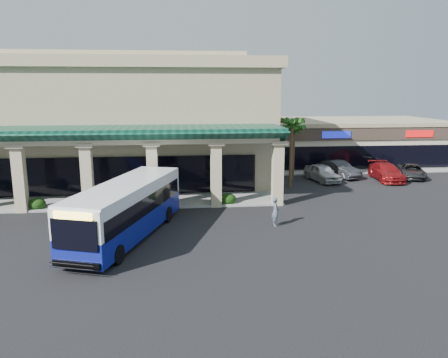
{
  "coord_description": "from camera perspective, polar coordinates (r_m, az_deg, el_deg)",
  "views": [
    {
      "loc": [
        -1.18,
        -25.36,
        8.35
      ],
      "look_at": [
        1.98,
        4.35,
        2.2
      ],
      "focal_mm": 35.0,
      "sensor_mm": 36.0,
      "label": 1
    }
  ],
  "objects": [
    {
      "name": "palm_0",
      "position": [
        37.96,
        8.77,
        3.85
      ],
      "size": [
        2.4,
        2.4,
        6.6
      ],
      "primitive_type": null,
      "color": "#1F4C14",
      "rests_on": "ground"
    },
    {
      "name": "car_gray",
      "position": [
        45.55,
        23.3,
        0.96
      ],
      "size": [
        3.72,
        5.22,
        1.32
      ],
      "primitive_type": "imported",
      "rotation": [
        0.0,
        0.0,
        -0.36
      ],
      "color": "#282A2C",
      "rests_on": "ground"
    },
    {
      "name": "car_silver",
      "position": [
        41.34,
        12.72,
        0.8
      ],
      "size": [
        2.64,
        4.85,
        1.57
      ],
      "primitive_type": "imported",
      "rotation": [
        0.0,
        0.0,
        0.18
      ],
      "color": "#B3B2B4",
      "rests_on": "ground"
    },
    {
      "name": "car_white",
      "position": [
        43.64,
        14.72,
        1.27
      ],
      "size": [
        3.27,
        5.08,
        1.58
      ],
      "primitive_type": "imported",
      "rotation": [
        0.0,
        0.0,
        0.36
      ],
      "color": "#2B2D30",
      "rests_on": "ground"
    },
    {
      "name": "main_building",
      "position": [
        42.0,
        -15.55,
        7.56
      ],
      "size": [
        30.8,
        14.8,
        11.35
      ],
      "primitive_type": null,
      "color": "tan",
      "rests_on": "ground"
    },
    {
      "name": "broadleaf_tree",
      "position": [
        45.59,
        4.97,
        4.1
      ],
      "size": [
        2.6,
        2.6,
        4.81
      ],
      "primitive_type": null,
      "color": "black",
      "rests_on": "ground"
    },
    {
      "name": "car_red",
      "position": [
        43.45,
        20.43,
        0.86
      ],
      "size": [
        2.77,
        5.59,
        1.56
      ],
      "primitive_type": "imported",
      "rotation": [
        0.0,
        0.0,
        -0.11
      ],
      "color": "maroon",
      "rests_on": "ground"
    },
    {
      "name": "ground",
      "position": [
        26.73,
        -3.27,
        -6.6
      ],
      "size": [
        110.0,
        110.0,
        0.0
      ],
      "primitive_type": "plane",
      "color": "black"
    },
    {
      "name": "palm_1",
      "position": [
        41.15,
        9.04,
        3.87
      ],
      "size": [
        2.4,
        2.4,
        5.8
      ],
      "primitive_type": null,
      "color": "#1F4C14",
      "rests_on": "ground"
    },
    {
      "name": "pedestrian",
      "position": [
        27.31,
        6.71,
        -4.25
      ],
      "size": [
        0.46,
        0.68,
        1.84
      ],
      "primitive_type": "imported",
      "rotation": [
        0.0,
        0.0,
        1.54
      ],
      "color": "#4D586A",
      "rests_on": "ground"
    },
    {
      "name": "transit_bus",
      "position": [
        25.45,
        -12.54,
        -4.05
      ],
      "size": [
        6.18,
        11.68,
        3.19
      ],
      "primitive_type": null,
      "rotation": [
        0.0,
        0.0,
        -0.33
      ],
      "color": "navy",
      "rests_on": "ground"
    },
    {
      "name": "strip_mall",
      "position": [
        53.28,
        15.12,
        4.87
      ],
      "size": [
        22.5,
        12.5,
        4.9
      ],
      "primitive_type": null,
      "color": "beige",
      "rests_on": "ground"
    },
    {
      "name": "arcade",
      "position": [
        33.33,
        -17.8,
        1.57
      ],
      "size": [
        30.0,
        6.2,
        5.7
      ],
      "primitive_type": null,
      "color": "#09382A",
      "rests_on": "ground"
    }
  ]
}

